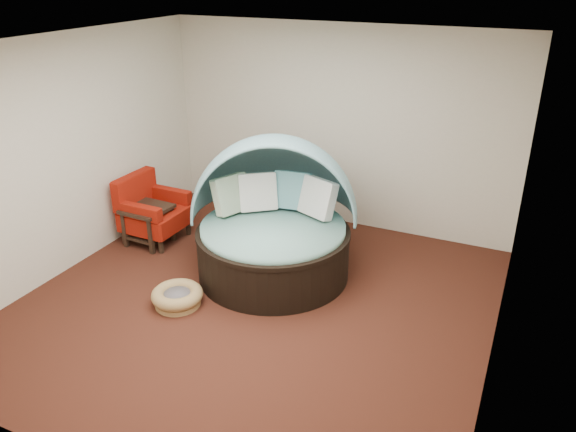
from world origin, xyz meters
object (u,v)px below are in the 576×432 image
at_px(red_armchair, 151,210).
at_px(side_table, 148,220).
at_px(pet_basket, 177,296).
at_px(canopy_daybed, 274,212).

height_order(red_armchair, side_table, red_armchair).
distance_m(pet_basket, red_armchair, 1.81).
relative_size(canopy_daybed, red_armchair, 2.70).
bearing_deg(red_armchair, pet_basket, -43.30).
distance_m(canopy_daybed, red_armchair, 1.95).
relative_size(pet_basket, side_table, 1.07).
height_order(pet_basket, side_table, side_table).
bearing_deg(side_table, canopy_daybed, 1.80).
height_order(canopy_daybed, side_table, canopy_daybed).
xyz_separation_m(red_armchair, side_table, (0.06, -0.15, -0.07)).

